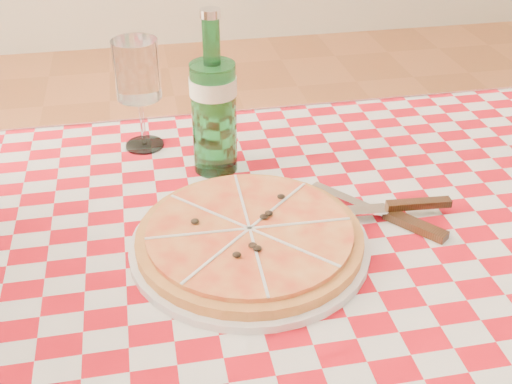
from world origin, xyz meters
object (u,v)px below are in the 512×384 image
Objects in this scene: pizza_plate at (250,236)px; wine_glass at (140,96)px; dining_table at (277,304)px; water_bottle at (213,94)px.

wine_glass is (-0.13, 0.33, 0.08)m from pizza_plate.
water_bottle reaches higher than dining_table.
wine_glass is at bearing 138.29° from water_bottle.
dining_table is at bearing -77.38° from water_bottle.
pizza_plate is at bearing -68.68° from wine_glass.
pizza_plate is (-0.04, 0.01, 0.12)m from dining_table.
water_bottle is (-0.01, 0.23, 0.11)m from pizza_plate.
water_bottle is at bearing 93.69° from pizza_plate.
pizza_plate is at bearing -86.31° from water_bottle.
pizza_plate is 0.25m from water_bottle.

